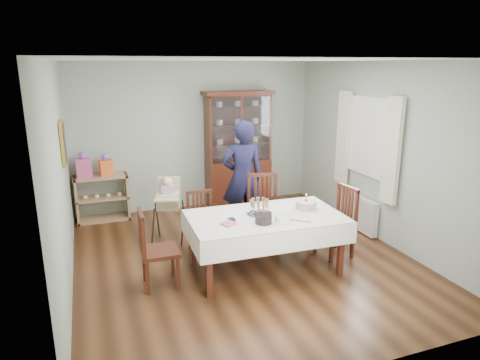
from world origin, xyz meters
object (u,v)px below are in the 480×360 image
gift_bag_orange (106,166)px  chair_far_left (202,234)px  chair_end_left (159,264)px  woman (242,178)px  gift_bag_pink (84,166)px  chair_far_right (263,224)px  china_cabinet (238,148)px  chair_end_right (335,235)px  champagne_tray (259,210)px  high_chair (169,217)px  dining_table (265,242)px  birthday_cake (306,205)px  sideboard (103,198)px

gift_bag_orange → chair_far_left: bearing=-57.4°
chair_end_left → woman: bearing=-50.0°
gift_bag_pink → chair_far_right: bearing=-37.4°
china_cabinet → chair_end_right: bearing=-78.5°
gift_bag_orange → woman: bearing=-34.6°
china_cabinet → gift_bag_pink: china_cabinet is taller
chair_far_left → champagne_tray: 1.11m
chair_end_left → gift_bag_orange: gift_bag_orange is taller
china_cabinet → chair_end_left: size_ratio=2.22×
chair_far_right → high_chair: 1.44m
dining_table → woman: bearing=82.5°
dining_table → chair_end_right: (1.12, 0.08, -0.09)m
dining_table → high_chair: 1.69m
chair_end_left → birthday_cake: 2.06m
china_cabinet → high_chair: bearing=-140.3°
chair_end_right → high_chair: (-2.12, 1.29, 0.10)m
gift_bag_orange → champagne_tray: bearing=-56.3°
birthday_cake → gift_bag_pink: size_ratio=0.73×
dining_table → gift_bag_pink: (-2.16, 2.68, 0.61)m
gift_bag_pink → gift_bag_orange: bearing=0.0°
china_cabinet → gift_bag_pink: bearing=180.0°
high_chair → champagne_tray: size_ratio=3.04×
chair_far_left → gift_bag_pink: 2.51m
champagne_tray → birthday_cake: birthday_cake is taller
chair_end_left → gift_bag_pink: bearing=17.4°
chair_far_right → chair_end_left: size_ratio=1.08×
chair_far_right → woman: (-0.15, 0.52, 0.60)m
chair_end_right → champagne_tray: (-1.18, -0.01, 0.53)m
chair_far_right → chair_end_right: chair_far_right is taller
chair_far_left → chair_end_right: size_ratio=0.89×
dining_table → birthday_cake: size_ratio=6.36×
high_chair → birthday_cake: (1.61, -1.33, 0.42)m
dining_table → chair_far_right: 0.86m
high_chair → chair_far_left: bearing=-36.7°
sideboard → dining_table: bearing=-54.8°
dining_table → chair_far_right: size_ratio=1.93×
china_cabinet → gift_bag_orange: bearing=180.0°
sideboard → chair_end_left: size_ratio=0.92×
champagne_tray → gift_bag_orange: 3.15m
high_chair → gift_bag_orange: 1.65m
champagne_tray → birthday_cake: (0.66, -0.03, -0.01)m
china_cabinet → birthday_cake: (0.01, -2.65, -0.30)m
champagne_tray → high_chair: bearing=126.0°
gift_bag_pink → birthday_cake: bearing=-43.8°
chair_far_left → chair_end_right: 1.91m
sideboard → chair_end_right: 4.01m
chair_far_right → gift_bag_orange: (-2.13, 1.89, 0.66)m
birthday_cake → gift_bag_orange: 3.59m
chair_end_left → champagne_tray: bearing=-88.4°
chair_end_left → champagne_tray: chair_end_left is taller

